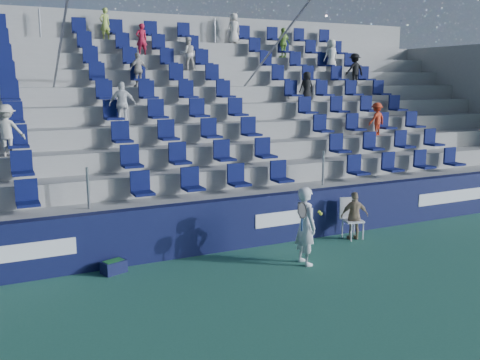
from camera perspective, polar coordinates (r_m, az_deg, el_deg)
name	(u,v)px	position (r m, az deg, el deg)	size (l,w,h in m)	color
ground	(297,298)	(10.03, 6.13, -12.39)	(70.00, 70.00, 0.00)	#2B6650
sponsor_wall	(226,225)	(12.46, -1.52, -4.78)	(24.00, 0.32, 1.20)	#10153D
grandstand	(158,138)	(16.87, -8.76, 4.47)	(24.00, 8.17, 6.63)	#999994
tennis_player	(305,226)	(11.52, 6.99, -4.87)	(0.69, 0.65, 1.69)	silver
line_judge_chair	(351,215)	(13.67, 11.71, -3.69)	(0.55, 0.56, 1.02)	white
line_judge	(354,216)	(13.55, 12.11, -3.75)	(0.70, 0.29, 1.20)	tan
ball_bin	(114,266)	(11.42, -13.32, -8.93)	(0.55, 0.45, 0.27)	#0E1235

